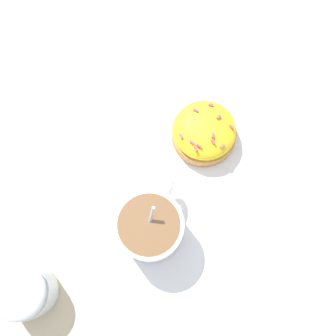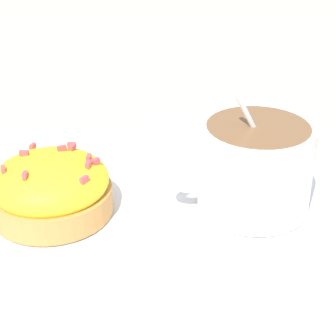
# 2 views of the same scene
# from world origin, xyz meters

# --- Properties ---
(ground_plane) EXTENTS (3.00, 3.00, 0.00)m
(ground_plane) POSITION_xyz_m (0.00, 0.00, 0.00)
(ground_plane) COLOR #C6B793
(paper_napkin) EXTENTS (0.34, 0.31, 0.00)m
(paper_napkin) POSITION_xyz_m (0.00, 0.00, 0.00)
(paper_napkin) COLOR white
(paper_napkin) RESTS_ON ground_plane
(coffee_cup) EXTENTS (0.12, 0.09, 0.10)m
(coffee_cup) POSITION_xyz_m (0.08, 0.00, 0.04)
(coffee_cup) COLOR white
(coffee_cup) RESTS_ON paper_napkin
(frosted_pastry) EXTENTS (0.09, 0.09, 0.05)m
(frosted_pastry) POSITION_xyz_m (-0.08, 0.01, 0.02)
(frosted_pastry) COLOR #C18442
(frosted_pastry) RESTS_ON paper_napkin
(sugar_bowl) EXTENTS (0.07, 0.07, 0.07)m
(sugar_bowl) POSITION_xyz_m (0.22, -0.11, 0.03)
(sugar_bowl) COLOR silver
(sugar_bowl) RESTS_ON ground_plane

